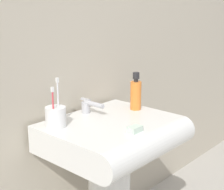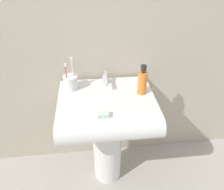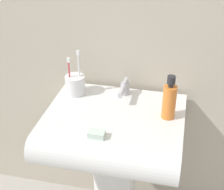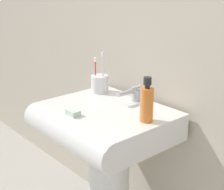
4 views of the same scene
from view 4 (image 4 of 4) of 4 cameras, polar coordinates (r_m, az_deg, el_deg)
name	(u,v)px [view 4 (image 4 of 4)]	position (r m, az deg, el deg)	size (l,w,h in m)	color
sink_pedestal	(109,189)	(1.73, -0.51, -15.35)	(0.20, 0.20, 0.60)	white
sink_basin	(101,123)	(1.53, -1.91, -4.71)	(0.56, 0.49, 0.12)	white
faucet	(133,94)	(1.60, 3.50, 0.18)	(0.04, 0.14, 0.07)	#B7B7BC
toothbrush_cup	(100,83)	(1.74, -2.07, 1.93)	(0.09, 0.09, 0.21)	white
soap_bottle	(147,103)	(1.37, 5.80, -1.33)	(0.05, 0.05, 0.18)	orange
bar_soap	(73,113)	(1.46, -6.49, -2.93)	(0.06, 0.04, 0.02)	silver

